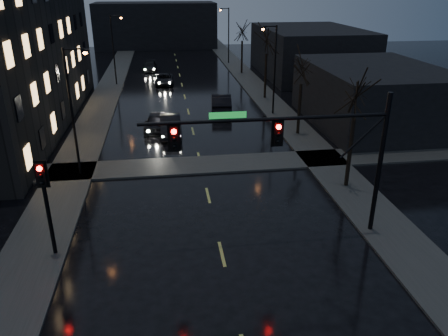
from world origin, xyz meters
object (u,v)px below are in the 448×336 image
object	(u,v)px
oncoming_car_d	(150,66)
oncoming_car_b	(171,126)
oncoming_car_a	(156,122)
lead_car	(221,102)
oncoming_car_c	(164,79)

from	to	relation	value
oncoming_car_d	oncoming_car_b	bearing A→B (deg)	-83.73
oncoming_car_a	lead_car	bearing A→B (deg)	46.63
oncoming_car_c	lead_car	distance (m)	13.74
oncoming_car_a	oncoming_car_d	size ratio (longest dim) A/B	0.92
oncoming_car_a	oncoming_car_b	bearing A→B (deg)	-44.15
oncoming_car_a	oncoming_car_d	distance (m)	26.67
oncoming_car_a	oncoming_car_b	size ratio (longest dim) A/B	0.88
oncoming_car_a	lead_car	size ratio (longest dim) A/B	0.80
oncoming_car_c	oncoming_car_d	xyz separation A→B (m)	(-1.87, 8.90, 0.01)
oncoming_car_c	lead_car	size ratio (longest dim) A/B	0.88
oncoming_car_c	lead_car	world-z (taller)	lead_car
oncoming_car_a	oncoming_car_c	distance (m)	17.77
oncoming_car_b	oncoming_car_d	xyz separation A→B (m)	(-2.12, 28.13, -0.12)
oncoming_car_d	lead_car	world-z (taller)	lead_car
oncoming_car_d	lead_car	bearing A→B (deg)	-69.87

